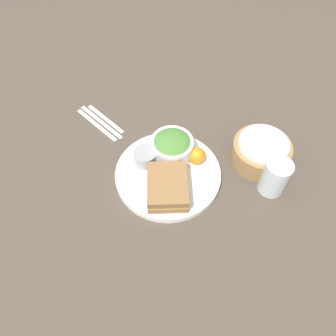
% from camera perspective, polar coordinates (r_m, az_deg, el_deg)
% --- Properties ---
extents(ground_plane, '(4.00, 4.00, 0.00)m').
position_cam_1_polar(ground_plane, '(0.91, 0.00, -1.41)').
color(ground_plane, '#4C4238').
extents(plate, '(0.29, 0.29, 0.02)m').
position_cam_1_polar(plate, '(0.90, 0.00, -1.08)').
color(plate, white).
rests_on(plate, ground_plane).
extents(sandwich, '(0.16, 0.14, 0.05)m').
position_cam_1_polar(sandwich, '(0.84, -0.10, -3.32)').
color(sandwich, olive).
rests_on(sandwich, plate).
extents(salad_bowl, '(0.12, 0.12, 0.07)m').
position_cam_1_polar(salad_bowl, '(0.90, 0.70, 3.82)').
color(salad_bowl, white).
rests_on(salad_bowl, plate).
extents(dressing_cup, '(0.06, 0.06, 0.04)m').
position_cam_1_polar(dressing_cup, '(0.90, -3.92, 1.91)').
color(dressing_cup, '#99999E').
rests_on(dressing_cup, plate).
extents(orange_wedge, '(0.05, 0.05, 0.05)m').
position_cam_1_polar(orange_wedge, '(0.90, 4.98, 2.19)').
color(orange_wedge, orange).
rests_on(orange_wedge, plate).
extents(drink_glass, '(0.07, 0.07, 0.10)m').
position_cam_1_polar(drink_glass, '(0.88, 18.12, -1.52)').
color(drink_glass, silver).
rests_on(drink_glass, ground_plane).
extents(bread_basket, '(0.16, 0.16, 0.07)m').
position_cam_1_polar(bread_basket, '(0.95, 15.89, 2.80)').
color(bread_basket, '#997547').
rests_on(bread_basket, ground_plane).
extents(fork, '(0.17, 0.08, 0.01)m').
position_cam_1_polar(fork, '(1.05, -12.34, 7.39)').
color(fork, silver).
rests_on(fork, ground_plane).
extents(knife, '(0.18, 0.09, 0.01)m').
position_cam_1_polar(knife, '(1.05, -11.58, 7.92)').
color(knife, silver).
rests_on(knife, ground_plane).
extents(spoon, '(0.16, 0.08, 0.01)m').
position_cam_1_polar(spoon, '(1.06, -10.82, 8.45)').
color(spoon, silver).
rests_on(spoon, ground_plane).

